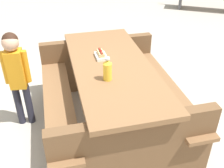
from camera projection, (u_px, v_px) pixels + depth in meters
The scene contains 5 objects.
ground_plane at pixel (112, 123), 3.06m from camera, with size 30.00×30.00×0.00m, color #ADA599.
picnic_table at pixel (112, 90), 2.82m from camera, with size 2.15×1.90×0.75m.
soda_bottle at pixel (107, 70), 2.37m from camera, with size 0.08×0.08×0.22m.
hotdog_tray at pixel (101, 55), 2.77m from camera, with size 0.21×0.16×0.08m.
child_in_coat at pixel (16, 69), 2.71m from camera, with size 0.18×0.26×1.07m.
Camera 1 is at (-2.33, -0.19, 2.02)m, focal length 43.35 mm.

